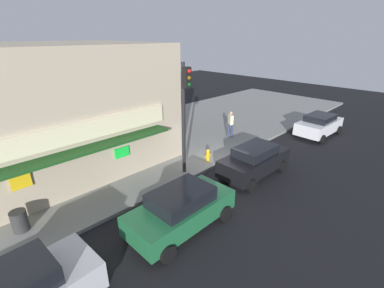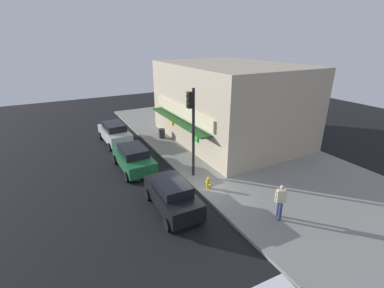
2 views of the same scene
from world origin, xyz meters
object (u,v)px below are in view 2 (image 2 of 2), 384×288
traffic_light (192,122)px  trash_can (162,133)px  parked_car_silver (115,133)px  fire_hydrant (208,183)px  parked_car_green (134,158)px  parked_car_black (172,195)px  pedestrian (281,200)px

traffic_light → trash_can: bearing=172.5°
parked_car_silver → trash_can: bearing=72.8°
fire_hydrant → parked_car_silver: bearing=-164.4°
parked_car_green → parked_car_silver: bearing=179.4°
parked_car_black → parked_car_green: bearing=-176.1°
parked_car_green → fire_hydrant: bearing=31.8°
fire_hydrant → parked_car_green: size_ratio=0.17×
parked_car_silver → traffic_light: bearing=18.3°
trash_can → pedestrian: 13.44m
pedestrian → parked_car_black: pedestrian is taller
fire_hydrant → trash_can: 9.39m
pedestrian → parked_car_green: (-8.92, -4.57, -0.34)m
pedestrian → parked_car_silver: size_ratio=0.41×
traffic_light → parked_car_silver: traffic_light is taller
fire_hydrant → pedestrian: 4.41m
parked_car_silver → parked_car_black: 11.22m
trash_can → parked_car_silver: bearing=-107.2°
parked_car_black → traffic_light: bearing=135.0°
traffic_light → parked_car_black: (2.54, -2.54, -2.88)m
parked_car_silver → parked_car_green: parked_car_silver is taller
parked_car_green → traffic_light: bearing=44.4°
trash_can → parked_car_green: bearing=-41.0°
parked_car_silver → fire_hydrant: bearing=15.6°
trash_can → parked_car_green: (4.50, -3.91, 0.27)m
trash_can → pedestrian: bearing=2.8°
fire_hydrant → parked_car_silver: size_ratio=0.16×
pedestrian → parked_car_silver: bearing=-162.8°
parked_car_silver → pedestrian: bearing=17.2°
traffic_light → fire_hydrant: bearing=2.5°
fire_hydrant → parked_car_silver: (-10.53, -2.94, 0.39)m
parked_car_black → parked_car_green: (-5.53, -0.38, -0.02)m
parked_car_black → parked_car_silver: bearing=-178.4°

